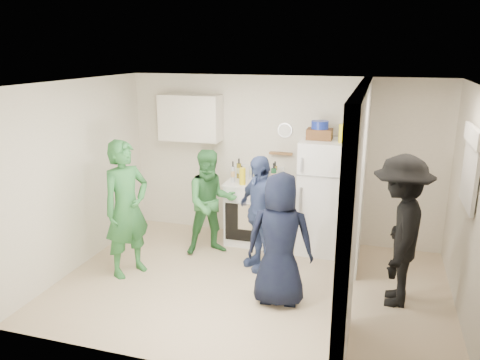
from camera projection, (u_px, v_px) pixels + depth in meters
name	position (u px, v px, depth m)	size (l,w,h in m)	color
floor	(251.00, 285.00, 5.90)	(4.80, 4.80, 0.00)	tan
wall_back	(281.00, 159.00, 7.12)	(4.80, 4.80, 0.00)	silver
wall_front	(199.00, 246.00, 3.99)	(4.80, 4.80, 0.00)	silver
wall_left	(78.00, 175.00, 6.22)	(3.40, 3.40, 0.00)	silver
wall_right	(473.00, 210.00, 4.89)	(3.40, 3.40, 0.00)	silver
ceiling	(253.00, 84.00, 5.22)	(4.80, 4.80, 0.00)	white
partition_pier_back	(360.00, 175.00, 6.24)	(0.12, 1.20, 2.50)	silver
partition_pier_front	(348.00, 236.00, 4.21)	(0.12, 1.20, 2.50)	silver
partition_header	(362.00, 105.00, 4.94)	(0.12, 1.00, 0.40)	silver
stove	(254.00, 212.00, 7.12)	(0.81, 0.67, 0.96)	white
upper_cabinet	(190.00, 118.00, 7.18)	(0.95, 0.34, 0.70)	silver
fridge	(323.00, 197.00, 6.71)	(0.68, 0.66, 1.65)	white
wicker_basket	(320.00, 134.00, 6.54)	(0.35, 0.25, 0.15)	brown
blue_bowl	(320.00, 125.00, 6.51)	(0.24, 0.24, 0.11)	navy
yellow_cup_stack_top	(342.00, 133.00, 6.30)	(0.09, 0.09, 0.25)	yellow
wall_clock	(285.00, 130.00, 6.97)	(0.22, 0.22, 0.03)	white
spice_shelf	(281.00, 153.00, 7.05)	(0.35, 0.08, 0.03)	olive
nook_window	(472.00, 168.00, 4.97)	(0.03, 0.70, 0.80)	black
nook_window_frame	(471.00, 168.00, 4.98)	(0.04, 0.76, 0.86)	white
nook_valance	(473.00, 136.00, 4.89)	(0.04, 0.82, 0.18)	white
yellow_cup_stack_stove	(243.00, 176.00, 6.79)	(0.09, 0.09, 0.25)	yellow
red_cup	(266.00, 182.00, 6.73)	(0.09, 0.09, 0.12)	#B60C19
person_green_left	(127.00, 209.00, 6.00)	(0.65, 0.43, 1.79)	#2E7331
person_green_center	(211.00, 202.00, 6.66)	(0.74, 0.58, 1.53)	#347739
person_denim	(260.00, 213.00, 6.19)	(0.91, 0.38, 1.56)	#38437B
person_navy	(280.00, 240.00, 5.30)	(0.77, 0.50, 1.57)	black
person_nook	(399.00, 231.00, 5.29)	(1.14, 0.66, 1.77)	black
bottle_a	(239.00, 168.00, 7.13)	(0.07, 0.07, 0.30)	olive
bottle_b	(242.00, 174.00, 6.95)	(0.07, 0.07, 0.24)	#174525
bottle_c	(251.00, 170.00, 7.10)	(0.06, 0.06, 0.26)	silver
bottle_d	(256.00, 173.00, 6.91)	(0.07, 0.07, 0.27)	maroon
bottle_e	(265.00, 169.00, 7.08)	(0.06, 0.06, 0.30)	#999BAA
bottle_f	(266.00, 171.00, 6.94)	(0.06, 0.06, 0.32)	#153A18
bottle_g	(275.00, 171.00, 7.01)	(0.07, 0.07, 0.29)	olive
bottle_h	(233.00, 172.00, 6.91)	(0.06, 0.06, 0.32)	#ACAFB8
bottle_i	(259.00, 171.00, 7.03)	(0.08, 0.08, 0.28)	#49370C
bottle_j	(274.00, 174.00, 6.78)	(0.08, 0.08, 0.32)	#1E5830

